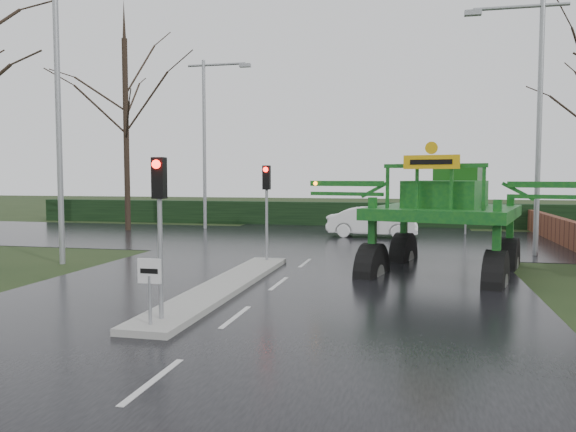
% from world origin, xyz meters
% --- Properties ---
extents(ground, '(140.00, 140.00, 0.00)m').
position_xyz_m(ground, '(0.00, 0.00, 0.00)').
color(ground, black).
rests_on(ground, ground).
extents(road_main, '(14.00, 80.00, 0.02)m').
position_xyz_m(road_main, '(0.00, 10.00, 0.00)').
color(road_main, black).
rests_on(road_main, ground).
extents(road_cross, '(80.00, 12.00, 0.02)m').
position_xyz_m(road_cross, '(0.00, 16.00, 0.01)').
color(road_cross, black).
rests_on(road_cross, ground).
extents(median_island, '(1.20, 10.00, 0.16)m').
position_xyz_m(median_island, '(-1.30, 3.00, 0.09)').
color(median_island, gray).
rests_on(median_island, ground).
extents(hedge_row, '(44.00, 0.90, 1.50)m').
position_xyz_m(hedge_row, '(0.00, 24.00, 0.75)').
color(hedge_row, black).
rests_on(hedge_row, ground).
extents(brick_wall, '(0.40, 20.00, 1.20)m').
position_xyz_m(brick_wall, '(10.50, 16.00, 0.60)').
color(brick_wall, '#592D1E').
rests_on(brick_wall, ground).
extents(keep_left_sign, '(0.50, 0.07, 1.35)m').
position_xyz_m(keep_left_sign, '(-1.30, -1.50, 1.06)').
color(keep_left_sign, gray).
rests_on(keep_left_sign, ground).
extents(traffic_signal_near, '(0.26, 0.33, 3.52)m').
position_xyz_m(traffic_signal_near, '(-1.30, -1.01, 2.59)').
color(traffic_signal_near, gray).
rests_on(traffic_signal_near, ground).
extents(traffic_signal_mid, '(0.26, 0.33, 3.52)m').
position_xyz_m(traffic_signal_mid, '(-1.30, 7.49, 2.59)').
color(traffic_signal_mid, gray).
rests_on(traffic_signal_mid, ground).
extents(traffic_signal_far, '(0.26, 0.33, 3.52)m').
position_xyz_m(traffic_signal_far, '(6.50, 20.01, 2.59)').
color(traffic_signal_far, gray).
rests_on(traffic_signal_far, ground).
extents(street_light_left_near, '(3.85, 0.30, 10.00)m').
position_xyz_m(street_light_left_near, '(-8.19, 6.00, 5.99)').
color(street_light_left_near, gray).
rests_on(street_light_left_near, ground).
extents(street_light_right, '(3.85, 0.30, 10.00)m').
position_xyz_m(street_light_right, '(8.19, 12.00, 5.99)').
color(street_light_right, gray).
rests_on(street_light_right, ground).
extents(street_light_left_far, '(3.85, 0.30, 10.00)m').
position_xyz_m(street_light_left_far, '(-8.19, 20.00, 5.99)').
color(street_light_left_far, gray).
rests_on(street_light_left_far, ground).
extents(tree_left_far, '(7.70, 7.70, 13.26)m').
position_xyz_m(tree_left_far, '(-12.50, 18.00, 7.15)').
color(tree_left_far, black).
rests_on(tree_left_far, ground).
extents(crop_sprayer, '(9.06, 6.65, 5.19)m').
position_xyz_m(crop_sprayer, '(2.59, 6.36, 2.46)').
color(crop_sprayer, black).
rests_on(crop_sprayer, ground).
extents(white_sedan, '(4.64, 1.64, 1.52)m').
position_xyz_m(white_sedan, '(1.67, 17.52, 0.00)').
color(white_sedan, white).
rests_on(white_sedan, ground).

